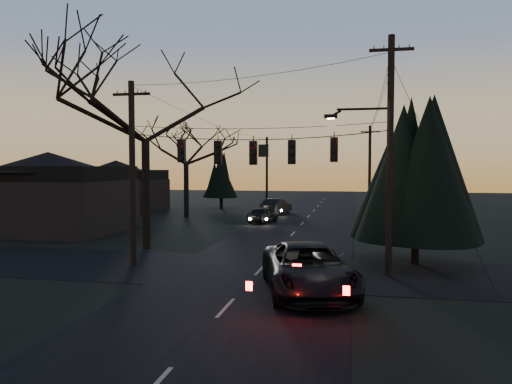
% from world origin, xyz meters
% --- Properties ---
extents(ground_plane, '(160.00, 160.00, 0.00)m').
position_xyz_m(ground_plane, '(0.00, 0.00, 0.00)').
color(ground_plane, black).
extents(main_road, '(8.00, 120.00, 0.02)m').
position_xyz_m(main_road, '(0.00, 20.00, 0.01)').
color(main_road, black).
rests_on(main_road, ground).
extents(cross_road, '(60.00, 7.00, 0.02)m').
position_xyz_m(cross_road, '(0.00, 10.00, 0.01)').
color(cross_road, black).
rests_on(cross_road, ground).
extents(utility_pole_right, '(5.00, 0.30, 10.00)m').
position_xyz_m(utility_pole_right, '(5.50, 10.00, 0.00)').
color(utility_pole_right, black).
rests_on(utility_pole_right, ground).
extents(utility_pole_left, '(1.80, 0.30, 8.50)m').
position_xyz_m(utility_pole_left, '(-6.00, 10.00, 0.00)').
color(utility_pole_left, black).
rests_on(utility_pole_left, ground).
extents(utility_pole_far_r, '(1.80, 0.30, 8.50)m').
position_xyz_m(utility_pole_far_r, '(5.50, 38.00, 0.00)').
color(utility_pole_far_r, black).
rests_on(utility_pole_far_r, ground).
extents(utility_pole_far_l, '(0.30, 0.30, 8.00)m').
position_xyz_m(utility_pole_far_l, '(-6.00, 46.00, 0.00)').
color(utility_pole_far_l, black).
rests_on(utility_pole_far_l, ground).
extents(span_signal_assembly, '(11.50, 0.44, 1.58)m').
position_xyz_m(span_signal_assembly, '(-0.24, 10.00, 5.25)').
color(span_signal_assembly, black).
rests_on(span_signal_assembly, ground).
extents(bare_tree_left, '(10.62, 10.62, 11.96)m').
position_xyz_m(bare_tree_left, '(-7.28, 14.44, 8.37)').
color(bare_tree_left, black).
rests_on(bare_tree_left, ground).
extents(evergreen_right, '(4.75, 4.75, 8.08)m').
position_xyz_m(evergreen_right, '(6.91, 12.97, 4.64)').
color(evergreen_right, black).
rests_on(evergreen_right, ground).
extents(bare_tree_dist, '(7.50, 7.50, 9.53)m').
position_xyz_m(bare_tree_dist, '(-10.75, 31.17, 6.66)').
color(bare_tree_dist, black).
rests_on(bare_tree_dist, ground).
extents(evergreen_dist, '(3.15, 3.15, 5.74)m').
position_xyz_m(evergreen_dist, '(-10.10, 40.75, 3.46)').
color(evergreen_dist, black).
rests_on(evergreen_dist, ground).
extents(house_left_near, '(10.00, 8.00, 5.60)m').
position_xyz_m(house_left_near, '(-17.00, 20.00, 2.80)').
color(house_left_near, black).
rests_on(house_left_near, ground).
extents(house_left_far, '(9.00, 7.00, 5.20)m').
position_xyz_m(house_left_far, '(-20.00, 36.00, 2.60)').
color(house_left_far, black).
rests_on(house_left_far, ground).
extents(suv_near, '(4.44, 6.89, 1.77)m').
position_xyz_m(suv_near, '(2.44, 6.43, 0.88)').
color(suv_near, black).
rests_on(suv_near, ground).
extents(sedan_oncoming_a, '(2.23, 4.09, 1.32)m').
position_xyz_m(sedan_oncoming_a, '(-3.20, 28.05, 0.66)').
color(sedan_oncoming_a, black).
rests_on(sedan_oncoming_a, ground).
extents(sedan_oncoming_b, '(2.55, 4.77, 1.49)m').
position_xyz_m(sedan_oncoming_b, '(-3.20, 35.35, 0.75)').
color(sedan_oncoming_b, black).
rests_on(sedan_oncoming_b, ground).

